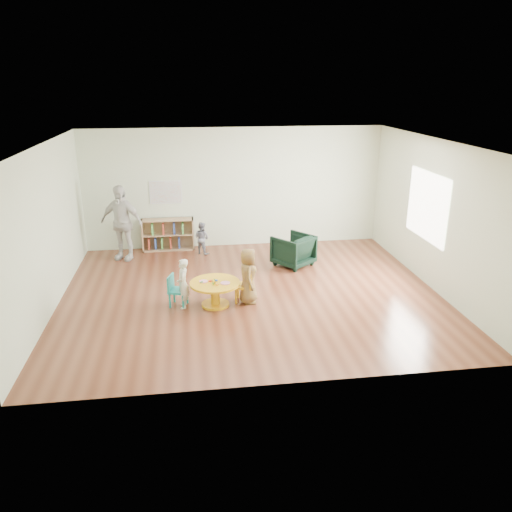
# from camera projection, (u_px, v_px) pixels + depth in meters

# --- Properties ---
(room) EXTENTS (7.10, 7.00, 2.80)m
(room) POSITION_uv_depth(u_px,v_px,m) (251.00, 195.00, 8.78)
(room) COLOR #5D2E1D
(room) RESTS_ON ground
(activity_table) EXTENTS (0.89, 0.89, 0.49)m
(activity_table) POSITION_uv_depth(u_px,v_px,m) (215.00, 289.00, 8.82)
(activity_table) COLOR gold
(activity_table) RESTS_ON ground
(kid_chair_left) EXTENTS (0.38, 0.38, 0.57)m
(kid_chair_left) POSITION_uv_depth(u_px,v_px,m) (176.00, 289.00, 8.82)
(kid_chair_left) COLOR teal
(kid_chair_left) RESTS_ON ground
(kid_chair_right) EXTENTS (0.39, 0.39, 0.59)m
(kid_chair_right) POSITION_uv_depth(u_px,v_px,m) (246.00, 285.00, 8.99)
(kid_chair_right) COLOR gold
(kid_chair_right) RESTS_ON ground
(bookshelf) EXTENTS (1.20, 0.30, 0.75)m
(bookshelf) POSITION_uv_depth(u_px,v_px,m) (168.00, 234.00, 11.75)
(bookshelf) COLOR #A17D59
(bookshelf) RESTS_ON ground
(alphabet_poster) EXTENTS (0.74, 0.01, 0.54)m
(alphabet_poster) POSITION_uv_depth(u_px,v_px,m) (166.00, 192.00, 11.54)
(alphabet_poster) COLOR silver
(alphabet_poster) RESTS_ON ground
(armchair) EXTENTS (1.04, 1.04, 0.68)m
(armchair) POSITION_uv_depth(u_px,v_px,m) (293.00, 250.00, 10.73)
(armchair) COLOR black
(armchair) RESTS_ON ground
(child_left) EXTENTS (0.22, 0.33, 0.90)m
(child_left) POSITION_uv_depth(u_px,v_px,m) (183.00, 284.00, 8.71)
(child_left) COLOR silver
(child_left) RESTS_ON ground
(child_right) EXTENTS (0.36, 0.52, 1.02)m
(child_right) POSITION_uv_depth(u_px,v_px,m) (248.00, 276.00, 8.88)
(child_right) COLOR gold
(child_right) RESTS_ON ground
(toddler) EXTENTS (0.46, 0.45, 0.75)m
(toddler) POSITION_uv_depth(u_px,v_px,m) (202.00, 238.00, 11.46)
(toddler) COLOR #181F3D
(toddler) RESTS_ON ground
(adult_caretaker) EXTENTS (1.07, 0.76, 1.68)m
(adult_caretaker) POSITION_uv_depth(u_px,v_px,m) (121.00, 223.00, 10.97)
(adult_caretaker) COLOR silver
(adult_caretaker) RESTS_ON ground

